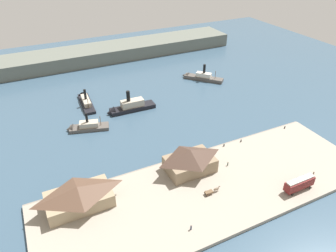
# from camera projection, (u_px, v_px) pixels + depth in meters

# --- Properties ---
(ground_plane) EXTENTS (320.00, 320.00, 0.00)m
(ground_plane) POSITION_uv_depth(u_px,v_px,m) (179.00, 153.00, 117.31)
(ground_plane) COLOR #385166
(quay_promenade) EXTENTS (110.00, 36.00, 1.20)m
(quay_promenade) POSITION_uv_depth(u_px,v_px,m) (211.00, 189.00, 100.28)
(quay_promenade) COLOR #9E9384
(quay_promenade) RESTS_ON ground
(seawall_edge) EXTENTS (110.00, 0.80, 1.00)m
(seawall_edge) POSITION_uv_depth(u_px,v_px,m) (184.00, 157.00, 114.31)
(seawall_edge) COLOR gray
(seawall_edge) RESTS_ON ground
(ferry_shed_customs_shed) EXTENTS (19.36, 11.34, 7.16)m
(ferry_shed_customs_shed) POSITION_uv_depth(u_px,v_px,m) (79.00, 196.00, 91.80)
(ferry_shed_customs_shed) COLOR #998466
(ferry_shed_customs_shed) RESTS_ON quay_promenade
(ferry_shed_east_terminal) EXTENTS (16.35, 11.11, 8.32)m
(ferry_shed_east_terminal) POSITION_uv_depth(u_px,v_px,m) (190.00, 160.00, 105.17)
(ferry_shed_east_terminal) COLOR #847056
(ferry_shed_east_terminal) RESTS_ON quay_promenade
(street_tram) EXTENTS (10.50, 2.85, 4.36)m
(street_tram) POSITION_uv_depth(u_px,v_px,m) (299.00, 183.00, 97.96)
(street_tram) COLOR maroon
(street_tram) RESTS_ON quay_promenade
(horse_cart) EXTENTS (5.50, 1.42, 1.87)m
(horse_cart) POSITION_uv_depth(u_px,v_px,m) (212.00, 191.00, 97.40)
(horse_cart) COLOR brown
(horse_cart) RESTS_ON quay_promenade
(pedestrian_at_waters_edge) EXTENTS (0.43, 0.43, 1.74)m
(pedestrian_at_waters_edge) POSITION_uv_depth(u_px,v_px,m) (191.00, 227.00, 85.67)
(pedestrian_at_waters_edge) COLOR #33384C
(pedestrian_at_waters_edge) RESTS_ON quay_promenade
(pedestrian_walking_east) EXTENTS (0.39, 0.39, 1.57)m
(pedestrian_walking_east) POSITION_uv_depth(u_px,v_px,m) (228.00, 164.00, 108.97)
(pedestrian_walking_east) COLOR #3D4C42
(pedestrian_walking_east) RESTS_ON quay_promenade
(pedestrian_by_tram) EXTENTS (0.41, 0.41, 1.67)m
(pedestrian_by_tram) POSITION_uv_depth(u_px,v_px,m) (314.00, 174.00, 104.49)
(pedestrian_by_tram) COLOR #6B5B4C
(pedestrian_by_tram) RESTS_ON quay_promenade
(mooring_post_center_east) EXTENTS (0.44, 0.44, 0.90)m
(mooring_post_center_east) POSITION_uv_depth(u_px,v_px,m) (241.00, 141.00, 121.29)
(mooring_post_center_east) COLOR black
(mooring_post_center_east) RESTS_ON quay_promenade
(mooring_post_east) EXTENTS (0.44, 0.44, 0.90)m
(mooring_post_east) POSITION_uv_depth(u_px,v_px,m) (224.00, 145.00, 118.76)
(mooring_post_east) COLOR black
(mooring_post_east) RESTS_ON quay_promenade
(mooring_post_center_west) EXTENTS (0.44, 0.44, 0.90)m
(mooring_post_center_west) POSITION_uv_depth(u_px,v_px,m) (285.00, 127.00, 129.46)
(mooring_post_center_west) COLOR black
(mooring_post_center_west) RESTS_ON quay_promenade
(ferry_outer_harbor) EXTENTS (22.97, 6.15, 11.43)m
(ferry_outer_harbor) POSITION_uv_depth(u_px,v_px,m) (128.00, 107.00, 143.61)
(ferry_outer_harbor) COLOR black
(ferry_outer_harbor) RESTS_ON ground
(ferry_approaching_east) EXTENTS (18.10, 9.55, 9.30)m
(ferry_approaching_east) POSITION_uv_depth(u_px,v_px,m) (84.00, 127.00, 130.36)
(ferry_approaching_east) COLOR #514C47
(ferry_approaching_east) RESTS_ON ground
(ferry_moored_west) EXTENTS (19.05, 20.26, 10.11)m
(ferry_moored_west) POSITION_uv_depth(u_px,v_px,m) (200.00, 77.00, 174.00)
(ferry_moored_west) COLOR #514C47
(ferry_moored_west) RESTS_ON ground
(ferry_approaching_west) EXTENTS (6.03, 22.87, 9.68)m
(ferry_approaching_west) POSITION_uv_depth(u_px,v_px,m) (85.00, 100.00, 151.01)
(ferry_approaching_west) COLOR black
(ferry_approaching_west) RESTS_ON ground
(far_headland) EXTENTS (180.00, 24.00, 8.00)m
(far_headland) POSITION_uv_depth(u_px,v_px,m) (99.00, 54.00, 198.75)
(far_headland) COLOR #60665B
(far_headland) RESTS_ON ground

